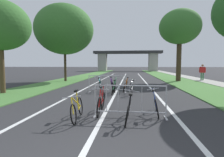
% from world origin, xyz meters
% --- Properties ---
extents(grass_verge_left, '(3.32, 56.32, 0.05)m').
position_xyz_m(grass_verge_left, '(-5.95, 23.04, 0.03)').
color(grass_verge_left, '#477A38').
rests_on(grass_verge_left, ground).
extents(grass_verge_right, '(3.32, 56.32, 0.05)m').
position_xyz_m(grass_verge_right, '(5.95, 23.04, 0.03)').
color(grass_verge_right, '#477A38').
rests_on(grass_verge_right, ground).
extents(sidewalk_path_right, '(1.91, 56.32, 0.08)m').
position_xyz_m(sidewalk_path_right, '(8.56, 23.04, 0.04)').
color(sidewalk_path_right, '#9E9B93').
rests_on(sidewalk_path_right, ground).
extents(lane_stripe_center, '(0.14, 32.58, 0.01)m').
position_xyz_m(lane_stripe_center, '(0.00, 16.29, 0.00)').
color(lane_stripe_center, silver).
rests_on(lane_stripe_center, ground).
extents(lane_stripe_right_lane, '(0.14, 32.58, 0.01)m').
position_xyz_m(lane_stripe_right_lane, '(2.36, 16.29, 0.00)').
color(lane_stripe_right_lane, silver).
rests_on(lane_stripe_right_lane, ground).
extents(lane_stripe_left_lane, '(0.14, 32.58, 0.01)m').
position_xyz_m(lane_stripe_left_lane, '(-2.36, 16.29, 0.00)').
color(lane_stripe_left_lane, silver).
rests_on(lane_stripe_left_lane, ground).
extents(overpass_bridge, '(18.60, 3.32, 5.51)m').
position_xyz_m(overpass_bridge, '(0.00, 46.55, 3.62)').
color(overpass_bridge, '#2D2D30').
rests_on(overpass_bridge, ground).
extents(tree_left_cypress_far, '(3.37, 3.37, 5.40)m').
position_xyz_m(tree_left_cypress_far, '(-6.61, 7.45, 3.95)').
color(tree_left_cypress_far, '#4C3823').
rests_on(tree_left_cypress_far, ground).
extents(tree_left_oak_near, '(5.84, 5.84, 7.72)m').
position_xyz_m(tree_left_oak_near, '(-5.78, 15.28, 5.23)').
color(tree_left_oak_near, '#3D2D1E').
rests_on(tree_left_oak_near, ground).
extents(tree_right_oak_mid, '(4.10, 4.10, 7.28)m').
position_xyz_m(tree_right_oak_mid, '(5.79, 16.53, 5.48)').
color(tree_right_oak_mid, '#3D2D1E').
rests_on(tree_right_oak_mid, ground).
extents(crowd_barrier_nearest, '(2.33, 0.46, 1.05)m').
position_xyz_m(crowd_barrier_nearest, '(0.87, 3.53, 0.52)').
color(crowd_barrier_nearest, '#ADADB2').
rests_on(crowd_barrier_nearest, ground).
extents(crowd_barrier_second, '(2.33, 0.48, 1.05)m').
position_xyz_m(crowd_barrier_second, '(-0.54, 8.55, 0.52)').
color(crowd_barrier_second, '#ADADB2').
rests_on(crowd_barrier_second, ground).
extents(bicycle_red_0, '(0.55, 1.70, 1.00)m').
position_xyz_m(bicycle_red_0, '(-0.13, 3.92, 0.38)').
color(bicycle_red_0, black).
rests_on(bicycle_red_0, ground).
extents(bicycle_green_1, '(0.55, 1.62, 0.98)m').
position_xyz_m(bicycle_green_1, '(-0.08, 8.12, 0.35)').
color(bicycle_green_1, black).
rests_on(bicycle_green_1, ground).
extents(bicycle_silver_2, '(0.49, 1.67, 0.88)m').
position_xyz_m(bicycle_silver_2, '(0.93, 7.96, 0.36)').
color(bicycle_silver_2, black).
rests_on(bicycle_silver_2, ground).
extents(bicycle_black_3, '(0.51, 1.65, 0.91)m').
position_xyz_m(bicycle_black_3, '(0.83, 3.14, 0.35)').
color(bicycle_black_3, black).
rests_on(bicycle_black_3, ground).
extents(bicycle_yellow_4, '(0.53, 1.62, 0.89)m').
position_xyz_m(bicycle_yellow_4, '(-0.77, 3.17, 0.35)').
color(bicycle_yellow_4, black).
rests_on(bicycle_yellow_4, ground).
extents(bicycle_orange_5, '(0.49, 1.67, 0.92)m').
position_xyz_m(bicycle_orange_5, '(0.57, 9.10, 0.36)').
color(bicycle_orange_5, black).
rests_on(bicycle_orange_5, ground).
extents(bicycle_blue_6, '(0.42, 1.63, 0.90)m').
position_xyz_m(bicycle_blue_6, '(1.75, 3.97, 0.36)').
color(bicycle_blue_6, black).
rests_on(bicycle_blue_6, ground).
extents(bicycle_teal_7, '(0.62, 1.71, 1.04)m').
position_xyz_m(bicycle_teal_7, '(-1.06, 9.10, 0.38)').
color(bicycle_teal_7, black).
rests_on(bicycle_teal_7, ground).
extents(bicycle_purple_8, '(0.69, 1.73, 0.97)m').
position_xyz_m(bicycle_purple_8, '(-0.25, 8.98, 0.38)').
color(bicycle_purple_8, black).
rests_on(bicycle_purple_8, ground).
extents(pedestrian_in_red_jacket, '(0.62, 0.40, 1.77)m').
position_xyz_m(pedestrian_in_red_jacket, '(8.56, 17.63, 1.08)').
color(pedestrian_in_red_jacket, '#33723F').
rests_on(pedestrian_in_red_jacket, ground).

